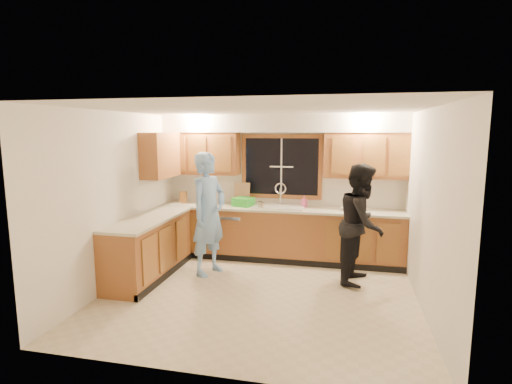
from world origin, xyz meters
TOP-DOWN VIEW (x-y plane):
  - floor at (0.00, 0.00)m, footprint 4.20×4.20m
  - ceiling at (0.00, 0.00)m, footprint 4.20×4.20m
  - wall_back at (0.00, 1.90)m, footprint 4.20×0.00m
  - wall_left at (-2.10, 0.00)m, footprint 0.00×3.80m
  - wall_right at (2.10, 0.00)m, footprint 0.00×3.80m
  - base_cabinets_back at (0.00, 1.60)m, footprint 4.20×0.60m
  - base_cabinets_left at (-1.80, 0.35)m, footprint 0.60×1.90m
  - countertop_back at (0.00, 1.58)m, footprint 4.20×0.63m
  - countertop_left at (-1.79, 0.35)m, footprint 0.63×1.90m
  - upper_cabinets_left at (-1.43, 1.73)m, footprint 1.35×0.33m
  - upper_cabinets_right at (1.43, 1.73)m, footprint 1.35×0.33m
  - upper_cabinets_return at (-1.94, 1.12)m, footprint 0.33×0.90m
  - soffit at (0.00, 1.72)m, footprint 4.20×0.35m
  - window_frame at (0.00, 1.89)m, footprint 1.44×0.03m
  - sink at (0.00, 1.60)m, footprint 0.86×0.52m
  - dishwasher at (-0.85, 1.59)m, footprint 0.60×0.56m
  - stove at (-1.80, -0.22)m, footprint 0.58×0.75m
  - man at (-0.94, 0.67)m, footprint 0.68×0.81m
  - woman at (1.36, 0.81)m, footprint 0.84×0.98m
  - knife_block at (-1.78, 1.66)m, footprint 0.12×0.11m
  - cutting_board at (-0.71, 1.82)m, footprint 0.29×0.11m
  - dish_crate at (-0.63, 1.60)m, footprint 0.39×0.37m
  - soap_bottle at (0.43, 1.75)m, footprint 0.11×0.11m
  - bowl at (1.15, 1.60)m, footprint 0.27×0.27m
  - can_left at (-0.28, 1.40)m, footprint 0.09×0.09m
  - can_right at (-0.24, 1.40)m, footprint 0.08×0.08m

SIDE VIEW (x-z plane):
  - floor at x=0.00m, z-range 0.00..0.00m
  - dishwasher at x=-0.85m, z-range 0.00..0.82m
  - base_cabinets_back at x=0.00m, z-range 0.00..0.88m
  - base_cabinets_left at x=-1.80m, z-range 0.00..0.88m
  - stove at x=-1.80m, z-range 0.00..0.90m
  - sink at x=0.00m, z-range 0.58..1.15m
  - woman at x=1.36m, z-range 0.00..1.76m
  - countertop_back at x=0.00m, z-range 0.88..0.92m
  - countertop_left at x=-1.79m, z-range 0.88..0.92m
  - bowl at x=1.15m, z-range 0.92..0.97m
  - man at x=-0.94m, z-range 0.00..1.91m
  - can_right at x=-0.24m, z-range 0.92..1.03m
  - can_left at x=-0.28m, z-range 0.92..1.05m
  - dish_crate at x=-0.63m, z-range 0.92..1.07m
  - soap_bottle at x=0.43m, z-range 0.92..1.12m
  - knife_block at x=-1.78m, z-range 0.92..1.13m
  - cutting_board at x=-0.71m, z-range 0.92..1.30m
  - wall_back at x=0.00m, z-range -0.85..3.35m
  - wall_left at x=-2.10m, z-range -0.65..3.15m
  - wall_right at x=2.10m, z-range -0.65..3.15m
  - window_frame at x=0.00m, z-range 1.03..2.17m
  - upper_cabinets_left at x=-1.43m, z-range 1.45..2.20m
  - upper_cabinets_right at x=1.43m, z-range 1.45..2.20m
  - upper_cabinets_return at x=-1.94m, z-range 1.45..2.20m
  - soffit at x=0.00m, z-range 2.20..2.50m
  - ceiling at x=0.00m, z-range 2.50..2.50m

